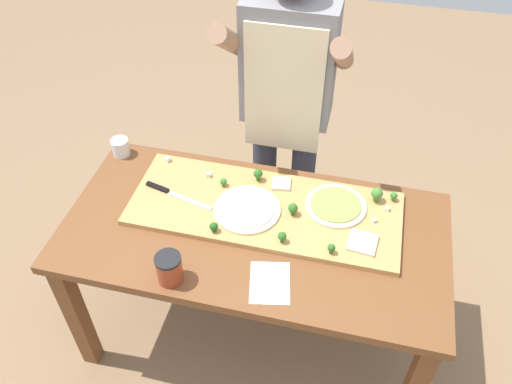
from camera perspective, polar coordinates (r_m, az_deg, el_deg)
The scene contains 24 objects.
ground_plane at distance 2.74m, azimuth -0.15°, elevation -14.57°, with size 8.00×8.00×0.00m, color #896B4C.
prep_table at distance 2.21m, azimuth -0.18°, elevation -5.78°, with size 1.56×0.78×0.75m.
cutting_board at distance 2.20m, azimuth 0.96°, elevation -1.83°, with size 1.12×0.44×0.03m, color tan.
chefs_knife at distance 2.27m, azimuth -9.37°, elevation -0.02°, with size 0.32×0.10×0.02m.
pizza_whole_pesto_green at distance 2.21m, azimuth 8.63°, elevation -1.44°, with size 0.26×0.26×0.02m.
pizza_whole_white_garlic at distance 2.17m, azimuth -0.97°, elevation -1.87°, with size 0.28×0.28×0.02m.
pizza_slice_far_left at distance 2.08m, azimuth 11.46°, elevation -5.47°, with size 0.11×0.11×0.01m, color beige.
pizza_slice_center at distance 2.28m, azimuth 2.77°, elevation 0.91°, with size 0.08×0.08×0.01m, color beige.
broccoli_floret_front_left at distance 2.08m, azimuth -4.60°, elevation -3.79°, with size 0.03×0.03×0.04m.
broccoli_floret_front_mid at distance 2.14m, azimuth 4.03°, elevation -1.81°, with size 0.04×0.04×0.06m.
broccoli_floret_back_right at distance 2.24m, azimuth 12.98°, elevation -0.19°, with size 0.05×0.05×0.07m.
broccoli_floret_back_left at distance 2.27m, azimuth 14.72°, elevation -0.42°, with size 0.03×0.03×0.04m.
broccoli_floret_back_mid at distance 2.02m, azimuth 8.17°, elevation -6.04°, with size 0.03×0.03×0.04m.
broccoli_floret_front_right at distance 2.27m, azimuth -3.56°, elevation 1.11°, with size 0.03×0.03×0.04m.
broccoli_floret_center_right at distance 2.04m, azimuth 2.85°, elevation -4.84°, with size 0.03×0.03×0.05m.
broccoli_floret_center_left at distance 2.28m, azimuth 0.23°, elevation 1.96°, with size 0.04×0.04×0.06m.
cheese_crumble_a at distance 2.43m, azimuth -9.55°, elevation 3.55°, with size 0.02×0.02×0.02m, color white.
cheese_crumble_b at distance 2.17m, azimuth 12.73°, elevation -3.01°, with size 0.02×0.02×0.02m, color silver.
cheese_crumble_c at distance 2.32m, azimuth -5.14°, elevation 1.88°, with size 0.02×0.02×0.02m, color silver.
cheese_crumble_d at distance 2.23m, azimuth 14.07°, elevation -1.77°, with size 0.02×0.02×0.02m, color silver.
flour_cup at distance 2.53m, azimuth -14.46°, elevation 4.65°, with size 0.08×0.08×0.08m.
sauce_jar at distance 1.95m, azimuth -9.39°, elevation -8.19°, with size 0.10×0.10×0.12m.
recipe_note at distance 1.97m, azimuth 1.51°, elevation -9.80°, with size 0.15×0.19×0.00m, color white.
cook_center at distance 2.41m, azimuth 3.36°, elevation 10.14°, with size 0.54×0.39×1.67m.
Camera 1 is at (0.34, -1.39, 2.34)m, focal length 36.88 mm.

